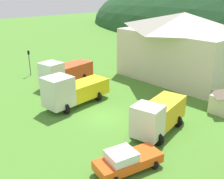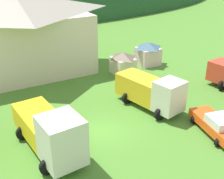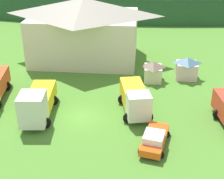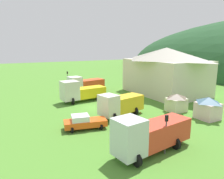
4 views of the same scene
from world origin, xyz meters
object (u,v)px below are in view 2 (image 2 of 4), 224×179
traffic_cone_near_pickup (134,93)px  flatbed_truck_yellow (50,131)px  heavy_rig_striped (151,91)px  play_shed_pink (148,53)px  depot_building (18,32)px  play_shed_cream (123,63)px  service_pickup_orange (217,124)px

traffic_cone_near_pickup → flatbed_truck_yellow: bearing=-153.0°
flatbed_truck_yellow → heavy_rig_striped: 10.20m
play_shed_pink → heavy_rig_striped: (-6.45, -9.47, 0.19)m
depot_building → flatbed_truck_yellow: 17.51m
flatbed_truck_yellow → play_shed_cream: bearing=125.5°
depot_building → heavy_rig_striped: bearing=-62.5°
flatbed_truck_yellow → traffic_cone_near_pickup: flatbed_truck_yellow is taller
play_shed_pink → flatbed_truck_yellow: flatbed_truck_yellow is taller
play_shed_cream → heavy_rig_striped: bearing=-104.0°
service_pickup_orange → traffic_cone_near_pickup: service_pickup_orange is taller
play_shed_pink → service_pickup_orange: size_ratio=0.57×
service_pickup_orange → heavy_rig_striped: bearing=-149.2°
play_shed_cream → traffic_cone_near_pickup: (-1.72, -5.08, -1.36)m
depot_building → service_pickup_orange: (9.84, -21.02, -3.86)m
play_shed_cream → heavy_rig_striped: 8.57m
depot_building → play_shed_pink: depot_building is taller
play_shed_cream → traffic_cone_near_pickup: bearing=-108.7°
play_shed_pink → flatbed_truck_yellow: size_ratio=0.37×
depot_building → play_shed_cream: (9.94, -6.80, -3.33)m
depot_building → play_shed_pink: 15.72m
play_shed_cream → play_shed_pink: 4.54m
traffic_cone_near_pickup → depot_building: bearing=124.7°
depot_building → heavy_rig_striped: depot_building is taller
play_shed_cream → play_shed_pink: (4.39, 1.15, 0.15)m
heavy_rig_striped → traffic_cone_near_pickup: 3.66m
service_pickup_orange → play_shed_cream: bearing=-168.0°
play_shed_cream → traffic_cone_near_pickup: 5.54m
heavy_rig_striped → service_pickup_orange: heavy_rig_striped is taller
flatbed_truck_yellow → traffic_cone_near_pickup: size_ratio=15.28×
play_shed_cream → service_pickup_orange: size_ratio=0.54×
heavy_rig_striped → traffic_cone_near_pickup: size_ratio=13.30×
flatbed_truck_yellow → traffic_cone_near_pickup: 11.74m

